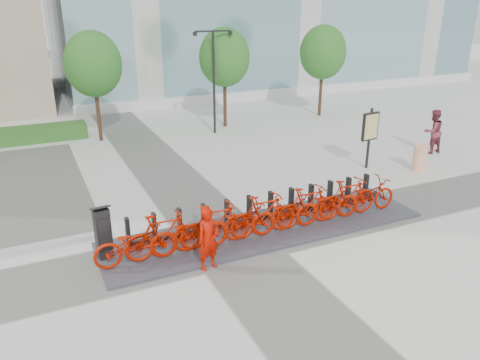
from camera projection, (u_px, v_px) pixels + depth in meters
name	position (u px, v px, depth m)	size (l,w,h in m)	color
ground	(230.00, 243.00, 12.95)	(120.00, 120.00, 0.00)	silver
hedge_b	(20.00, 135.00, 22.03)	(6.00, 1.20, 0.70)	#2D5926
tree_1	(93.00, 64.00, 21.23)	(2.60, 2.60, 5.10)	#452619
tree_2	(224.00, 57.00, 23.79)	(2.60, 2.60, 5.10)	#452619
tree_3	(323.00, 52.00, 26.15)	(2.60, 2.60, 5.10)	#452619
streetlamp	(214.00, 70.00, 22.71)	(2.00, 0.20, 5.00)	black
dock_pad	(266.00, 229.00, 13.70)	(9.60, 2.40, 0.08)	#3D3D46
dock_rail_posts	(261.00, 208.00, 13.96)	(8.02, 0.50, 0.85)	black
bike_0	(135.00, 243.00, 11.65)	(0.73, 2.09, 1.10)	#A11300
bike_1	(163.00, 235.00, 11.92)	(0.57, 2.03, 1.22)	#A11300
bike_2	(190.00, 232.00, 12.22)	(0.73, 2.09, 1.10)	#A11300
bike_3	(216.00, 225.00, 12.48)	(0.57, 2.03, 1.22)	#A11300
bike_4	(240.00, 222.00, 12.79)	(0.73, 2.09, 1.10)	#A11300
bike_5	(263.00, 215.00, 13.05)	(0.57, 2.03, 1.22)	#A11300
bike_6	(286.00, 212.00, 13.35)	(0.73, 2.09, 1.10)	#A11300
bike_7	(307.00, 206.00, 13.61)	(0.57, 2.03, 1.22)	#A11300
bike_8	(328.00, 204.00, 13.92)	(0.73, 2.09, 1.10)	#A11300
bike_9	(347.00, 198.00, 14.18)	(0.57, 2.03, 1.22)	#A11300
bike_10	(366.00, 196.00, 14.49)	(0.73, 2.09, 1.10)	#A11300
kiosk	(103.00, 232.00, 11.88)	(0.49, 0.43, 1.48)	black
worker_red	(209.00, 239.00, 11.47)	(0.60, 0.39, 1.65)	#B40E00
pedestrian	(433.00, 131.00, 20.37)	(0.94, 0.73, 1.93)	brown
construction_barrel	(420.00, 158.00, 18.34)	(0.53, 0.53, 1.02)	#FF6018
map_sign	(370.00, 129.00, 18.24)	(0.80, 0.22, 2.43)	black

